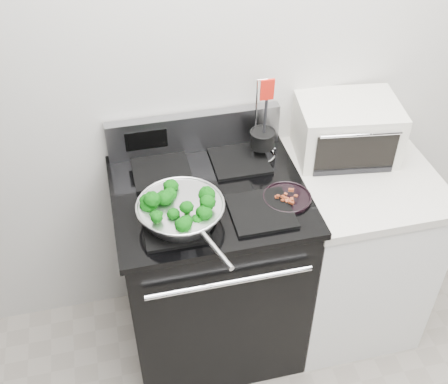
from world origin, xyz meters
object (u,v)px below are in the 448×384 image
object	(u,v)px
skillet	(181,211)
toaster_oven	(346,129)
gas_range	(211,268)
utensil_holder	(262,143)
bacon_plate	(287,196)

from	to	relation	value
skillet	toaster_oven	distance (m)	0.85
gas_range	utensil_holder	xyz separation A→B (m)	(0.28, 0.18, 0.53)
utensil_holder	skillet	bearing A→B (deg)	-140.61
gas_range	bacon_plate	xyz separation A→B (m)	(0.29, -0.12, 0.48)
bacon_plate	gas_range	bearing A→B (deg)	158.07
utensil_holder	toaster_oven	size ratio (longest dim) A/B	0.81
utensil_holder	gas_range	bearing A→B (deg)	-145.75
gas_range	bacon_plate	distance (m)	0.57
gas_range	toaster_oven	distance (m)	0.87
gas_range	toaster_oven	size ratio (longest dim) A/B	2.40
bacon_plate	skillet	bearing A→B (deg)	-175.89
skillet	bacon_plate	bearing A→B (deg)	-13.80
bacon_plate	utensil_holder	world-z (taller)	utensil_holder
skillet	utensil_holder	xyz separation A→B (m)	(0.41, 0.33, 0.02)
skillet	gas_range	bearing A→B (deg)	29.14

